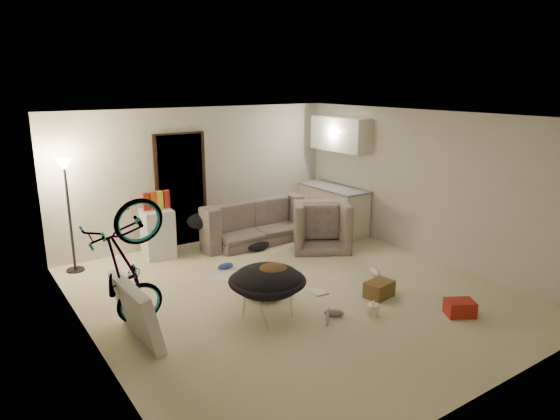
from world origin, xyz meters
TOP-DOWN VIEW (x-y plane):
  - floor at (0.00, 0.00)m, footprint 5.50×6.00m
  - ceiling at (0.00, 0.00)m, footprint 5.50×6.00m
  - wall_back at (0.00, 3.01)m, footprint 5.50×0.02m
  - wall_front at (0.00, -3.01)m, footprint 5.50×0.02m
  - wall_left at (-2.76, 0.00)m, footprint 0.02×6.00m
  - wall_right at (2.76, 0.00)m, footprint 0.02×6.00m
  - doorway at (-0.40, 2.97)m, footprint 0.85×0.10m
  - door_trim at (-0.40, 2.94)m, footprint 0.97×0.04m
  - floor_lamp at (-2.40, 2.65)m, footprint 0.28×0.28m
  - kitchen_counter at (2.43, 2.00)m, footprint 0.60×1.50m
  - counter_top at (2.43, 2.00)m, footprint 0.64×1.54m
  - kitchen_uppers at (2.56, 2.00)m, footprint 0.38×1.40m
  - sofa at (0.71, 2.45)m, footprint 2.11×0.87m
  - armchair at (1.63, 1.47)m, footprint 1.31×1.27m
  - bicycle at (-2.30, 0.20)m, footprint 1.71×0.77m
  - book_asset at (-0.27, -1.08)m, footprint 0.26×0.27m
  - mini_fridge at (-1.03, 2.55)m, footprint 0.52×0.52m
  - snack_box_0 at (-1.20, 2.55)m, footprint 0.10×0.07m
  - snack_box_1 at (-1.08, 2.55)m, footprint 0.11×0.09m
  - snack_box_2 at (-0.96, 2.55)m, footprint 0.10×0.07m
  - snack_box_3 at (-0.84, 2.55)m, footprint 0.11×0.08m
  - saucer_chair at (-0.74, -0.46)m, footprint 0.99×0.99m
  - hoodie at (-0.69, -0.49)m, footprint 0.56×0.50m
  - sofa_drape at (-0.24, 2.45)m, footprint 0.62×0.54m
  - tv_box at (-2.30, -0.07)m, footprint 0.31×1.09m
  - drink_case_a at (0.92, -0.80)m, footprint 0.43×0.34m
  - drink_case_b at (1.37, -1.81)m, footprint 0.44×0.40m
  - juicer at (0.43, -1.18)m, footprint 0.15×0.15m
  - newspaper at (-0.45, 1.01)m, footprint 0.75×0.77m
  - book_blue at (0.32, 0.88)m, footprint 0.28×0.33m
  - book_white at (0.29, -0.21)m, footprint 0.23×0.28m
  - shoe_0 at (-0.37, 1.36)m, footprint 0.28×0.11m
  - shoe_3 at (-0.01, -0.92)m, footprint 0.27×0.25m
  - shoe_4 at (1.45, -0.18)m, footprint 0.21×0.32m
  - clothes_lump_a at (-0.44, 0.08)m, footprint 0.65×0.60m
  - clothes_lump_b at (0.57, 1.94)m, footprint 0.58×0.53m

SIDE VIEW (x-z plane):
  - floor at x=0.00m, z-range -0.02..0.00m
  - newspaper at x=-0.45m, z-range 0.00..0.01m
  - book_asset at x=-0.27m, z-range 0.00..0.02m
  - book_white at x=0.29m, z-range 0.00..0.02m
  - book_blue at x=0.32m, z-range 0.00..0.03m
  - shoe_3 at x=-0.01m, z-range 0.00..0.10m
  - shoe_0 at x=-0.37m, z-range 0.00..0.10m
  - shoe_4 at x=1.45m, z-range 0.00..0.11m
  - clothes_lump_b at x=0.57m, z-range 0.00..0.15m
  - clothes_lump_a at x=-0.44m, z-range 0.00..0.17m
  - juicer at x=0.43m, z-range -0.02..0.20m
  - drink_case_b at x=1.37m, z-range 0.00..0.21m
  - drink_case_a at x=0.92m, z-range 0.00..0.23m
  - sofa at x=0.71m, z-range 0.00..0.61m
  - armchair at x=1.63m, z-range 0.00..0.65m
  - tv_box at x=-2.30m, z-range -0.01..0.72m
  - mini_fridge at x=-1.03m, z-range 0.00..0.83m
  - saucer_chair at x=-0.74m, z-range 0.07..0.77m
  - kitchen_counter at x=2.43m, z-range 0.00..0.88m
  - bicycle at x=-2.30m, z-range -0.04..0.93m
  - sofa_drape at x=-0.24m, z-range 0.40..0.68m
  - hoodie at x=-0.69m, z-range 0.51..0.73m
  - counter_top at x=2.43m, z-range 0.88..0.92m
  - snack_box_0 at x=-1.20m, z-range 0.85..1.15m
  - snack_box_1 at x=-1.08m, z-range 0.85..1.15m
  - snack_box_2 at x=-0.96m, z-range 0.85..1.15m
  - snack_box_3 at x=-0.84m, z-range 0.85..1.15m
  - doorway at x=-0.40m, z-range 0.00..2.04m
  - door_trim at x=-0.40m, z-range -0.03..2.07m
  - wall_back at x=0.00m, z-range 0.00..2.50m
  - wall_front at x=0.00m, z-range 0.00..2.50m
  - wall_left at x=-2.76m, z-range 0.00..2.50m
  - wall_right at x=2.76m, z-range 0.00..2.50m
  - floor_lamp at x=-2.40m, z-range 0.40..2.21m
  - kitchen_uppers at x=2.56m, z-range 1.62..2.27m
  - ceiling at x=0.00m, z-range 2.50..2.52m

